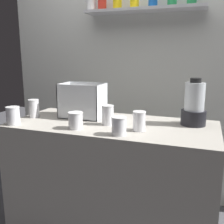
{
  "coord_description": "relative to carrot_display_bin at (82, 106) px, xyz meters",
  "views": [
    {
      "loc": [
        0.59,
        -1.65,
        1.36
      ],
      "look_at": [
        0.0,
        0.0,
        0.98
      ],
      "focal_mm": 42.42,
      "sensor_mm": 36.0,
      "label": 1
    }
  ],
  "objects": [
    {
      "name": "blender_pitcher",
      "position": [
        0.8,
        0.04,
        0.05
      ],
      "size": [
        0.16,
        0.16,
        0.31
      ],
      "color": "black",
      "rests_on": "counter"
    },
    {
      "name": "counter",
      "position": [
        0.28,
        -0.11,
        -0.53
      ],
      "size": [
        1.4,
        0.64,
        0.9
      ],
      "primitive_type": "cube",
      "color": "#9E998E",
      "rests_on": "ground_plane"
    },
    {
      "name": "carrot_display_bin",
      "position": [
        0.0,
        0.0,
        0.0
      ],
      "size": [
        0.32,
        0.21,
        0.25
      ],
      "color": "white",
      "rests_on": "counter"
    },
    {
      "name": "juice_cup_beet_left",
      "position": [
        -0.33,
        -0.13,
        -0.02
      ],
      "size": [
        0.08,
        0.08,
        0.13
      ],
      "color": "white",
      "rests_on": "counter"
    },
    {
      "name": "juice_cup_carrot_right",
      "position": [
        0.26,
        -0.15,
        -0.02
      ],
      "size": [
        0.08,
        0.08,
        0.13
      ],
      "color": "white",
      "rests_on": "counter"
    },
    {
      "name": "juice_cup_mango_far_left",
      "position": [
        -0.34,
        -0.35,
        -0.03
      ],
      "size": [
        0.09,
        0.09,
        0.12
      ],
      "color": "white",
      "rests_on": "counter"
    },
    {
      "name": "juice_cup_carrot_rightmost",
      "position": [
        0.49,
        -0.22,
        -0.03
      ],
      "size": [
        0.08,
        0.08,
        0.12
      ],
      "color": "white",
      "rests_on": "counter"
    },
    {
      "name": "juice_cup_orange_far_right",
      "position": [
        0.41,
        -0.34,
        -0.03
      ],
      "size": [
        0.09,
        0.09,
        0.11
      ],
      "color": "white",
      "rests_on": "counter"
    },
    {
      "name": "back_wall_unit",
      "position": [
        0.28,
        0.66,
        0.29
      ],
      "size": [
        2.6,
        0.24,
        2.5
      ],
      "color": "silver",
      "rests_on": "ground_plane"
    },
    {
      "name": "juice_cup_orange_middle",
      "position": [
        0.1,
        -0.31,
        -0.03
      ],
      "size": [
        0.09,
        0.09,
        0.11
      ],
      "color": "white",
      "rests_on": "counter"
    }
  ]
}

